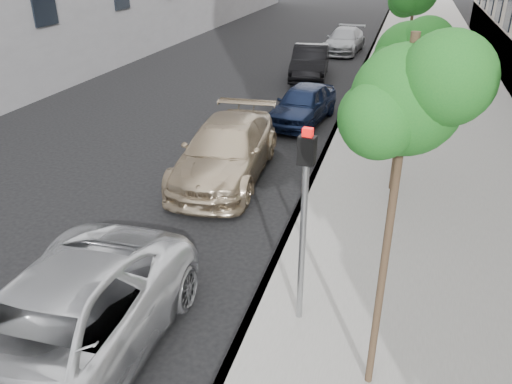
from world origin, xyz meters
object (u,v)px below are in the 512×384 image
at_px(signal_pole, 304,208).
at_px(minivan, 52,338).
at_px(tree_mid, 409,56).
at_px(sedan_rear, 344,41).
at_px(tree_near, 409,101).
at_px(sedan_blue, 303,104).
at_px(suv, 226,151).
at_px(sedan_black, 310,62).

distance_m(signal_pole, minivan, 4.03).
relative_size(tree_mid, sedan_rear, 0.90).
height_order(tree_mid, sedan_rear, tree_mid).
distance_m(tree_near, sedan_blue, 12.47).
bearing_deg(suv, sedan_black, 85.90).
bearing_deg(suv, minivan, -93.62).
distance_m(suv, sedan_blue, 5.28).
bearing_deg(tree_mid, minivan, -119.78).
bearing_deg(suv, tree_near, -59.11).
distance_m(tree_mid, sedan_black, 12.61).
bearing_deg(tree_near, minivan, -165.83).
bearing_deg(minivan, suv, 89.00).
height_order(tree_near, sedan_rear, tree_near).
bearing_deg(sedan_black, sedan_blue, -87.72).
xyz_separation_m(tree_mid, sedan_rear, (-3.59, 18.37, -2.78)).
height_order(signal_pole, sedan_rear, signal_pole).
relative_size(tree_mid, sedan_black, 0.93).
xyz_separation_m(tree_mid, sedan_blue, (-3.33, 4.98, -2.79)).
bearing_deg(signal_pole, suv, 127.37).
bearing_deg(tree_near, tree_mid, 90.00).
xyz_separation_m(signal_pole, sedan_rear, (-2.33, 23.81, -1.51)).
bearing_deg(signal_pole, sedan_black, 106.88).
distance_m(tree_near, minivan, 5.65).
height_order(signal_pole, suv, signal_pole).
distance_m(tree_mid, suv, 5.15).
bearing_deg(signal_pole, sedan_rear, 102.23).
xyz_separation_m(tree_mid, minivan, (-4.35, -7.60, -2.69)).
height_order(sedan_blue, sedan_rear, sedan_rear).
bearing_deg(sedan_black, minivan, -96.47).
height_order(tree_mid, signal_pole, tree_mid).
distance_m(tree_near, signal_pole, 2.60).
relative_size(tree_near, tree_mid, 1.15).
bearing_deg(minivan, signal_pole, 33.74).
xyz_separation_m(tree_near, sedan_black, (-4.33, 18.03, -3.46)).
distance_m(minivan, sedan_black, 19.13).
bearing_deg(tree_mid, signal_pole, -103.03).
bearing_deg(sedan_rear, tree_mid, -75.09).
height_order(tree_mid, sedan_blue, tree_mid).
height_order(sedan_black, sedan_rear, sedan_black).
bearing_deg(sedan_rear, tree_near, -77.94).
distance_m(tree_mid, minivan, 9.16).
height_order(tree_mid, suv, tree_mid).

